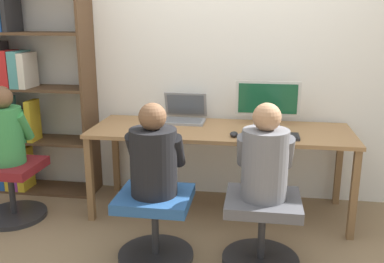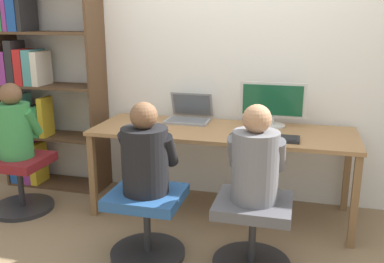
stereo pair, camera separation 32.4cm
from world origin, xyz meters
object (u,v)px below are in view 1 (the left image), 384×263
desktop_monitor (268,103)px  office_chair_right (155,221)px  laptop (184,116)px  person_near_shelf (5,130)px  keyboard (270,135)px  office_chair_left (262,226)px  bookshelf (22,93)px  person_at_laptop (154,156)px  person_at_monitor (265,158)px  office_chair_side (11,186)px

desktop_monitor → office_chair_right: bearing=-126.1°
laptop → person_near_shelf: (-1.30, -0.58, -0.03)m
keyboard → office_chair_right: 1.06m
office_chair_left → bookshelf: size_ratio=0.26×
person_at_laptop → bookshelf: (-1.44, 0.97, 0.20)m
desktop_monitor → person_near_shelf: size_ratio=0.87×
laptop → person_near_shelf: bearing=-156.1°
keyboard → desktop_monitor: bearing=93.1°
office_chair_right → person_at_monitor: 0.84m
office_chair_side → person_near_shelf: person_near_shelf is taller
laptop → office_chair_right: laptop is taller
person_at_laptop → person_near_shelf: (-1.28, 0.41, 0.01)m
office_chair_side → office_chair_left: bearing=-10.4°
person_near_shelf → laptop: bearing=23.9°
office_chair_left → person_near_shelf: 2.06m
keyboard → office_chair_side: 2.08m
keyboard → person_at_monitor: bearing=-94.5°
office_chair_side → keyboard: bearing=5.2°
laptop → office_chair_left: 1.26m
office_chair_left → person_at_laptop: size_ratio=0.85×
desktop_monitor → bookshelf: bearing=-179.7°
person_at_laptop → person_near_shelf: bearing=162.1°
office_chair_right → person_near_shelf: (-1.28, 0.42, 0.46)m
desktop_monitor → person_at_monitor: bearing=-91.3°
laptop → office_chair_right: (-0.02, -0.99, -0.49)m
desktop_monitor → laptop: size_ratio=1.44×
bookshelf → keyboard: bearing=-9.8°
person_at_laptop → person_near_shelf: size_ratio=0.99×
keyboard → office_chair_left: 0.72m
keyboard → person_near_shelf: person_near_shelf is taller
person_at_monitor → person_at_laptop: 0.70m
keyboard → laptop: bearing=151.2°
desktop_monitor → person_at_monitor: (-0.02, -0.93, -0.16)m
office_chair_left → bookshelf: 2.42m
laptop → person_near_shelf: person_near_shelf is taller
keyboard → bookshelf: bearing=170.2°
desktop_monitor → office_chair_left: (-0.02, -0.94, -0.63)m
person_at_monitor → person_near_shelf: person_at_monitor is taller
bookshelf → office_chair_side: size_ratio=3.79×
keyboard → office_chair_right: (-0.74, -0.60, -0.46)m
person_at_monitor → person_near_shelf: size_ratio=1.00×
laptop → person_near_shelf: 1.42m
bookshelf → office_chair_side: bearing=-73.9°
laptop → office_chair_right: 1.11m
person_at_laptop → bookshelf: size_ratio=0.31×
keyboard → person_at_laptop: 0.95m
office_chair_left → office_chair_side: size_ratio=1.00×
desktop_monitor → bookshelf: 2.16m
keyboard → bookshelf: bookshelf is taller
office_chair_right → office_chair_side: same height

